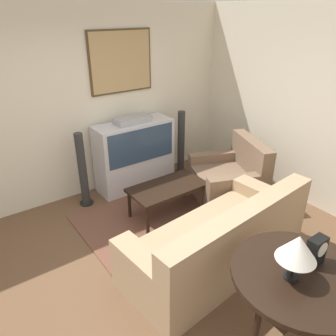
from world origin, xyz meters
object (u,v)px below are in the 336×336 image
Objects in this scene: couch at (219,242)px; mantel_clock at (316,251)px; armchair at (229,180)px; coffee_table at (167,189)px; console_table at (299,281)px; table_lamp at (298,248)px; tv at (135,154)px; speaker_tower_left at (83,172)px; speaker_tower_right at (181,144)px.

mantel_clock is at bearing 82.51° from couch.
armchair reaches higher than couch.
coffee_table is at bearing -101.38° from couch.
console_table is 0.37m from table_lamp.
speaker_tower_left is at bearing -176.87° from tv.
armchair is 1.03m from coffee_table.
tv reaches higher than armchair.
couch is 1.22m from mantel_clock.
armchair is (0.95, -1.14, -0.25)m from tv.
tv is at bearing 86.20° from coffee_table.
table_lamp is at bearing -83.27° from speaker_tower_left.
armchair is 1.21× the size of console_table.
console_table is at bearing -9.39° from table_lamp.
speaker_tower_left is at bearing 180.00° from speaker_tower_right.
mantel_clock reaches higher than console_table.
coffee_table is (-0.06, -0.97, -0.15)m from tv.
couch is at bearing -96.21° from coffee_table.
armchair is at bearing 56.28° from console_table.
armchair is 1.20× the size of coffee_table.
coffee_table is at bearing 81.04° from console_table.
tv is 0.88m from speaker_tower_right.
couch is at bearing -27.50° from armchair.
tv reaches higher than couch.
speaker_tower_right reaches higher than mantel_clock.
speaker_tower_left is 1.00× the size of speaker_tower_right.
tv is 1.10× the size of speaker_tower_left.
speaker_tower_right is at bearing -154.46° from armchair.
couch is 9.23× the size of mantel_clock.
mantel_clock is (0.18, 0.01, 0.19)m from console_table.
console_table is 0.26m from mantel_clock.
speaker_tower_right is (1.11, 3.11, -0.41)m from mantel_clock.
tv is at bearing -118.35° from armchair.
mantel_clock is 0.22× the size of speaker_tower_left.
couch is 2.00× the size of speaker_tower_left.
coffee_table is 1.01× the size of console_table.
table_lamp reaches higher than armchair.
coffee_table is 2.26m from console_table.
speaker_tower_left is at bearing -99.02° from armchair.
mantel_clock is (-1.18, -2.03, 0.64)m from armchair.
speaker_tower_left is (-0.65, 3.11, -0.41)m from mantel_clock.
table_lamp is at bearing -14.04° from armchair.
tv is 1.10× the size of speaker_tower_right.
console_table is 2.68× the size of table_lamp.
speaker_tower_right reaches higher than couch.
speaker_tower_right reaches higher than coffee_table.
coffee_table is 2.70× the size of table_lamp.
armchair is at bearing 54.21° from table_lamp.
armchair is (1.14, 0.98, -0.01)m from couch.
mantel_clock is at bearing -109.61° from speaker_tower_right.
console_table is 3.39m from speaker_tower_right.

